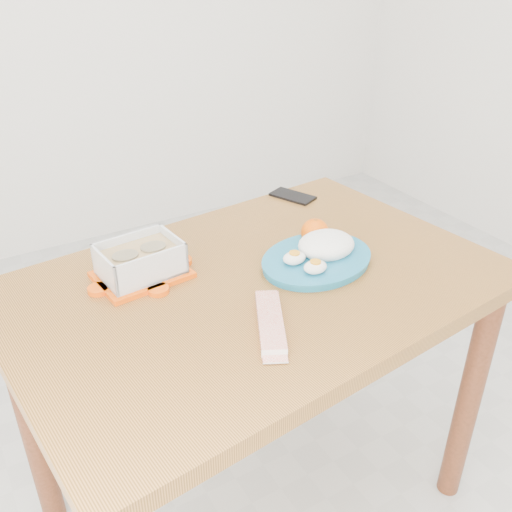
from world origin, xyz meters
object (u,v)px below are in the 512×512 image
dining_table (256,321)px  smartphone (293,196)px  orange_fruit (315,232)px  rice_plate (320,252)px  food_container (140,261)px

dining_table → smartphone: smartphone is taller
orange_fruit → rice_plate: size_ratio=0.21×
rice_plate → food_container: bearing=147.1°
food_container → smartphone: food_container is taller
dining_table → smartphone: (0.32, 0.34, 0.12)m
dining_table → orange_fruit: size_ratio=16.77×
food_container → rice_plate: food_container is taller
food_container → rice_plate: (0.38, -0.15, -0.02)m
food_container → rice_plate: 0.41m
dining_table → orange_fruit: orange_fruit is taller
dining_table → orange_fruit: bearing=11.8°
food_container → orange_fruit: (0.42, -0.07, -0.01)m
orange_fruit → rice_plate: bearing=-117.1°
orange_fruit → rice_plate: 0.08m
rice_plate → dining_table: bearing=165.5°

